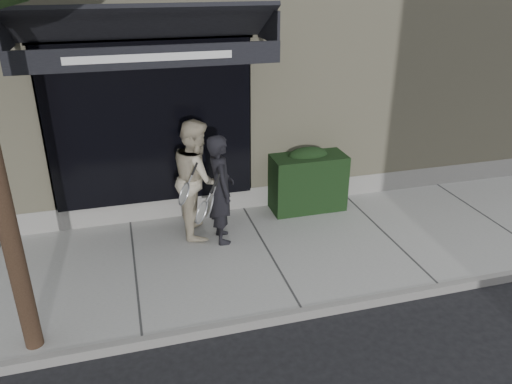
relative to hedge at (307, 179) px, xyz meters
name	(u,v)px	position (x,y,z in m)	size (l,w,h in m)	color
ground	(268,256)	(-1.10, -1.25, -0.66)	(80.00, 80.00, 0.00)	black
sidewalk	(268,253)	(-1.10, -1.25, -0.60)	(20.00, 3.00, 0.12)	#9E9F9A
curb	(303,314)	(-1.10, -2.80, -0.59)	(20.00, 0.10, 0.14)	gray
building_facade	(203,34)	(-1.11, 3.71, 2.08)	(14.30, 8.04, 5.64)	#BDB490
hedge	(307,179)	(0.00, 0.00, 0.00)	(1.30, 0.70, 1.14)	black
pedestrian_front	(221,189)	(-1.71, -0.74, 0.33)	(0.68, 0.90, 1.74)	black
pedestrian_back	(197,178)	(-2.00, -0.37, 0.41)	(0.79, 1.01, 1.89)	beige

